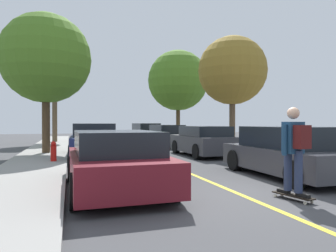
{
  "coord_description": "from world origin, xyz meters",
  "views": [
    {
      "loc": [
        -3.36,
        -5.81,
        1.48
      ],
      "look_at": [
        0.13,
        5.32,
        1.37
      ],
      "focal_mm": 33.65,
      "sensor_mm": 36.0,
      "label": 1
    }
  ],
  "objects": [
    {
      "name": "parked_car_right_far",
      "position": [
        2.4,
        13.01,
        0.66
      ],
      "size": [
        1.95,
        4.4,
        1.36
      ],
      "color": "#38383D",
      "rests_on": "ground"
    },
    {
      "name": "sidewalk_left",
      "position": [
        -4.47,
        0.0,
        0.07
      ],
      "size": [
        2.03,
        56.0,
        0.14
      ],
      "primitive_type": "cube",
      "color": "gray",
      "rests_on": "ground"
    },
    {
      "name": "center_line",
      "position": [
        0.0,
        4.0,
        0.0
      ],
      "size": [
        0.12,
        39.2,
        0.01
      ],
      "primitive_type": "cube",
      "color": "gold",
      "rests_on": "ground"
    },
    {
      "name": "parked_car_left_nearest",
      "position": [
        -2.4,
        1.11,
        0.64
      ],
      "size": [
        2.03,
        4.2,
        1.3
      ],
      "color": "maroon",
      "rests_on": "ground"
    },
    {
      "name": "parked_car_right_nearest",
      "position": [
        2.4,
        1.43,
        0.67
      ],
      "size": [
        2.09,
        4.29,
        1.38
      ],
      "color": "#38383D",
      "rests_on": "ground"
    },
    {
      "name": "fire_hydrant",
      "position": [
        -3.9,
        5.89,
        0.49
      ],
      "size": [
        0.2,
        0.2,
        0.7
      ],
      "color": "#B2140F",
      "rests_on": "sidewalk_left"
    },
    {
      "name": "street_tree_left_nearest",
      "position": [
        -4.38,
        9.37,
        4.38
      ],
      "size": [
        4.02,
        4.02,
        6.26
      ],
      "color": "#4C3823",
      "rests_on": "sidewalk_left"
    },
    {
      "name": "skateboarder",
      "position": [
        0.73,
        -0.83,
        1.05
      ],
      "size": [
        0.59,
        0.71,
        1.68
      ],
      "color": "black",
      "rests_on": "skateboard"
    },
    {
      "name": "parked_car_right_near",
      "position": [
        2.4,
        7.23,
        0.67
      ],
      "size": [
        1.9,
        4.06,
        1.34
      ],
      "color": "#38383D",
      "rests_on": "ground"
    },
    {
      "name": "parked_car_right_farthest",
      "position": [
        2.4,
        18.62,
        0.71
      ],
      "size": [
        2.04,
        4.72,
        1.45
      ],
      "color": "#BCAD89",
      "rests_on": "ground"
    },
    {
      "name": "street_tree_right_nearest",
      "position": [
        4.38,
        8.17,
        4.08
      ],
      "size": [
        3.4,
        3.4,
        5.65
      ],
      "color": "brown",
      "rests_on": "sidewalk_right"
    },
    {
      "name": "street_tree_left_near",
      "position": [
        -4.38,
        18.07,
        5.19
      ],
      "size": [
        3.41,
        3.41,
        6.79
      ],
      "color": "brown",
      "rests_on": "sidewalk_left"
    },
    {
      "name": "parked_car_left_near",
      "position": [
        -2.4,
        7.9,
        0.71
      ],
      "size": [
        2.05,
        4.2,
        1.46
      ],
      "color": "navy",
      "rests_on": "ground"
    },
    {
      "name": "skateboard",
      "position": [
        0.72,
        -0.8,
        0.09
      ],
      "size": [
        0.39,
        0.87,
        0.1
      ],
      "color": "black",
      "rests_on": "ground"
    },
    {
      "name": "street_tree_right_near",
      "position": [
        4.38,
        16.36,
        4.64
      ],
      "size": [
        4.48,
        4.48,
        6.75
      ],
      "color": "#4C3823",
      "rests_on": "sidewalk_right"
    },
    {
      "name": "ground",
      "position": [
        0.0,
        0.0,
        0.0
      ],
      "size": [
        80.0,
        80.0,
        0.0
      ],
      "primitive_type": "plane",
      "color": "#424244"
    }
  ]
}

